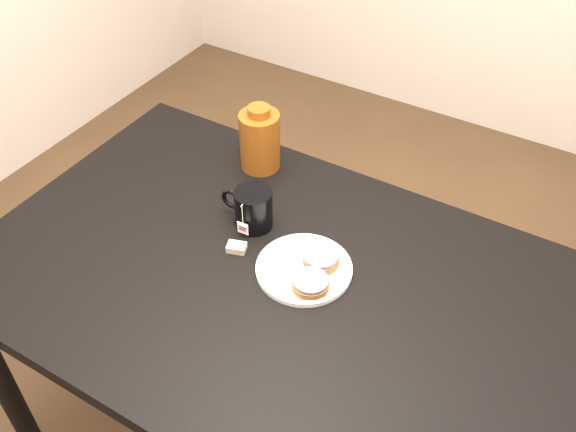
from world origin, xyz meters
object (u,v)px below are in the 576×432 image
(table, at_px, (273,300))
(bagel_package, at_px, (260,140))
(bagel_back, at_px, (321,259))
(plate, at_px, (304,268))
(teabag_pouch, at_px, (237,248))
(bagel_front, at_px, (310,283))
(mug, at_px, (253,208))

(table, bearing_deg, bagel_package, 126.30)
(bagel_back, bearing_deg, table, -133.26)
(plate, bearing_deg, teabag_pouch, -171.78)
(table, distance_m, bagel_package, 0.46)
(plate, height_order, teabag_pouch, teabag_pouch)
(table, distance_m, teabag_pouch, 0.15)
(teabag_pouch, xyz_separation_m, bagel_package, (-0.13, 0.31, 0.08))
(bagel_back, height_order, bagel_front, same)
(bagel_back, distance_m, teabag_pouch, 0.21)
(table, bearing_deg, teabag_pouch, 166.54)
(table, relative_size, mug, 9.86)
(mug, relative_size, teabag_pouch, 3.16)
(mug, distance_m, teabag_pouch, 0.11)
(teabag_pouch, bearing_deg, bagel_package, 112.82)
(plate, height_order, bagel_package, bagel_package)
(table, relative_size, bagel_package, 7.38)
(table, height_order, bagel_back, bagel_back)
(bagel_back, bearing_deg, bagel_front, -78.28)
(plate, relative_size, bagel_package, 1.19)
(bagel_front, bearing_deg, bagel_back, 101.72)
(table, xyz_separation_m, plate, (0.05, 0.05, 0.09))
(teabag_pouch, bearing_deg, bagel_back, 15.99)
(table, xyz_separation_m, teabag_pouch, (-0.12, 0.03, 0.09))
(table, distance_m, plate, 0.12)
(bagel_front, bearing_deg, table, -176.47)
(plate, distance_m, teabag_pouch, 0.17)
(plate, height_order, bagel_back, bagel_back)
(bagel_back, bearing_deg, mug, 169.18)
(mug, xyz_separation_m, bagel_package, (-0.12, 0.21, 0.03))
(mug, distance_m, bagel_package, 0.25)
(mug, bearing_deg, teabag_pouch, -83.35)
(table, distance_m, bagel_front, 0.15)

